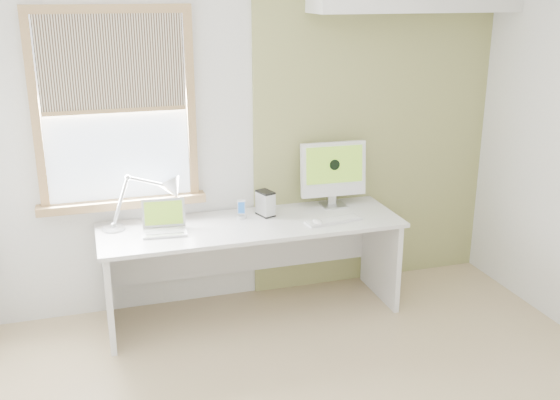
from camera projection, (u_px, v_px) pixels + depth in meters
name	position (u px, v px, depth m)	size (l,w,h in m)	color
room	(340.00, 205.00, 3.33)	(4.04, 3.54, 2.64)	tan
accent_wall	(374.00, 128.00, 5.19)	(2.00, 0.02, 2.60)	#8F9358
window	(116.00, 111.00, 4.53)	(1.20, 0.14, 1.42)	olive
desk	(250.00, 245.00, 4.84)	(2.20, 0.70, 0.73)	silver
desk_lamp	(162.00, 194.00, 4.73)	(0.69, 0.36, 0.38)	silver
laptop	(164.00, 224.00, 4.56)	(0.32, 0.27, 0.21)	silver
phone_dock	(241.00, 213.00, 4.82)	(0.09, 0.09, 0.14)	silver
external_drive	(265.00, 203.00, 4.86)	(0.13, 0.17, 0.19)	silver
imac	(333.00, 170.00, 5.03)	(0.52, 0.18, 0.51)	silver
keyboard	(333.00, 220.00, 4.75)	(0.44, 0.18, 0.02)	white
mouse	(318.00, 222.00, 4.70)	(0.07, 0.11, 0.03)	white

